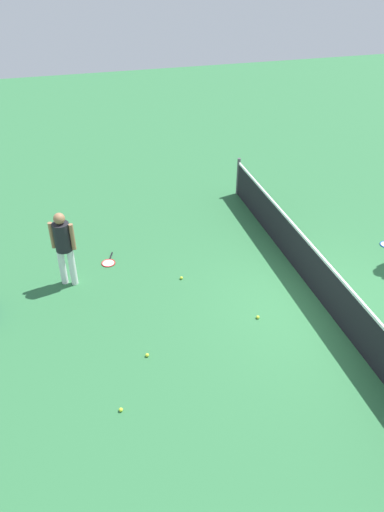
# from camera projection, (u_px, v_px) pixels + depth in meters

# --- Properties ---
(ground_plane) EXTENTS (40.00, 40.00, 0.00)m
(ground_plane) POSITION_uv_depth(u_px,v_px,m) (320.00, 301.00, 10.04)
(ground_plane) COLOR #2D6B3D
(court_net) EXTENTS (10.09, 0.09, 1.07)m
(court_net) POSITION_uv_depth(u_px,v_px,m) (323.00, 281.00, 9.76)
(court_net) COLOR #4C4C51
(court_net) RESTS_ON ground_plane
(player_near_side) EXTENTS (0.45, 0.51, 1.70)m
(player_near_side) POSITION_uv_depth(u_px,v_px,m) (63.00, 243.00, 9.98)
(player_near_side) COLOR white
(player_near_side) RESTS_ON ground_plane
(tennis_racket_near_player) EXTENTS (0.61, 0.40, 0.03)m
(tennis_racket_near_player) POSITION_uv_depth(u_px,v_px,m) (109.00, 262.00, 11.16)
(tennis_racket_near_player) COLOR red
(tennis_racket_near_player) RESTS_ON ground_plane
(tennis_ball_near_player) EXTENTS (0.07, 0.07, 0.07)m
(tennis_ball_near_player) POSITION_uv_depth(u_px,v_px,m) (258.00, 317.00, 9.57)
(tennis_ball_near_player) COLOR #C6E033
(tennis_ball_near_player) RESTS_ON ground_plane
(tennis_ball_by_net) EXTENTS (0.07, 0.07, 0.07)m
(tennis_ball_by_net) POSITION_uv_depth(u_px,v_px,m) (181.00, 278.00, 10.64)
(tennis_ball_by_net) COLOR #C6E033
(tennis_ball_by_net) RESTS_ON ground_plane
(tennis_ball_midcourt) EXTENTS (0.07, 0.07, 0.07)m
(tennis_ball_midcourt) POSITION_uv_depth(u_px,v_px,m) (147.00, 355.00, 8.73)
(tennis_ball_midcourt) COLOR #C6E033
(tennis_ball_midcourt) RESTS_ON ground_plane
(tennis_ball_baseline) EXTENTS (0.07, 0.07, 0.07)m
(tennis_ball_baseline) POSITION_uv_depth(u_px,v_px,m) (121.00, 410.00, 7.75)
(tennis_ball_baseline) COLOR #C6E033
(tennis_ball_baseline) RESTS_ON ground_plane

